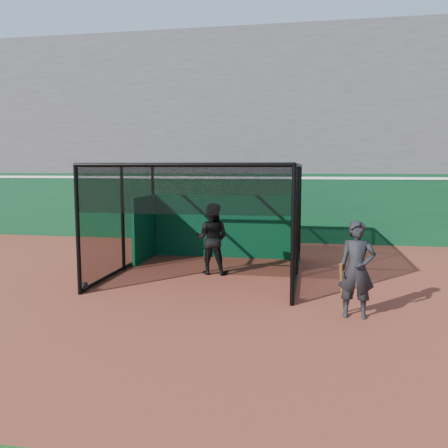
# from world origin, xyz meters

# --- Properties ---
(ground) EXTENTS (120.00, 120.00, 0.00)m
(ground) POSITION_xyz_m (0.00, 0.00, 0.00)
(ground) COLOR brown
(ground) RESTS_ON ground
(outfield_wall) EXTENTS (50.00, 0.50, 2.50)m
(outfield_wall) POSITION_xyz_m (0.00, 8.50, 1.29)
(outfield_wall) COLOR #0A3A1D
(outfield_wall) RESTS_ON ground
(grandstand) EXTENTS (50.00, 7.85, 8.95)m
(grandstand) POSITION_xyz_m (0.00, 12.27, 4.48)
(grandstand) COLOR #4C4C4F
(grandstand) RESTS_ON ground
(batting_cage) EXTENTS (4.64, 4.99, 2.78)m
(batting_cage) POSITION_xyz_m (0.05, 2.81, 1.39)
(batting_cage) COLOR black
(batting_cage) RESTS_ON ground
(batter) EXTENTS (0.92, 0.73, 1.83)m
(batter) POSITION_xyz_m (0.17, 2.84, 0.91)
(batter) COLOR black
(batter) RESTS_ON ground
(on_deck_player) EXTENTS (0.66, 0.45, 1.78)m
(on_deck_player) POSITION_xyz_m (3.50, -0.19, 0.89)
(on_deck_player) COLOR black
(on_deck_player) RESTS_ON ground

